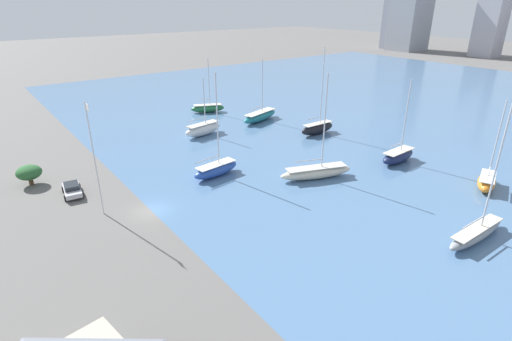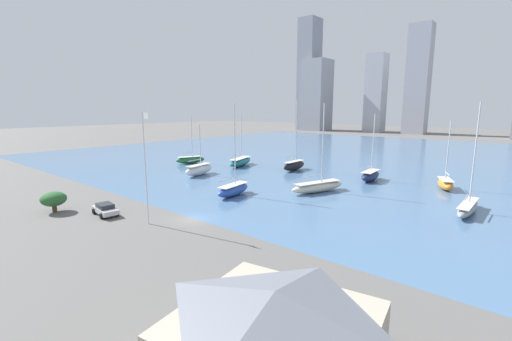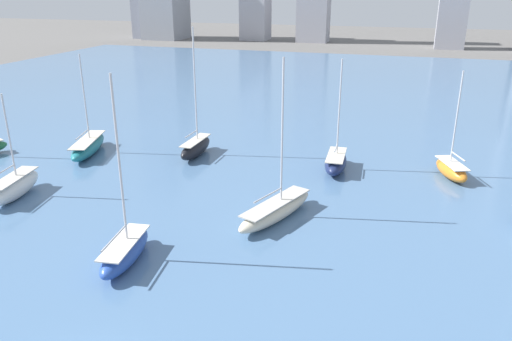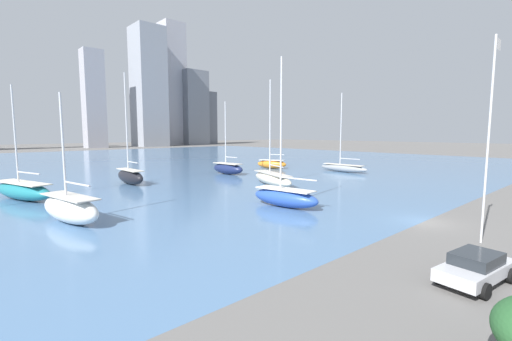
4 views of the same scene
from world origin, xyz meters
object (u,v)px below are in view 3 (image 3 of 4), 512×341
Objects in this scene: sailboat_blue at (125,251)px; sailboat_black at (196,147)px; sailboat_cream at (276,209)px; sailboat_orange at (451,169)px; sailboat_navy at (336,162)px; sailboat_teal at (88,146)px; sailboat_white at (14,187)px.

sailboat_blue is 25.63m from sailboat_black.
sailboat_blue is at bearing -110.19° from sailboat_cream.
sailboat_cream reaches higher than sailboat_orange.
sailboat_cream is at bearing -105.93° from sailboat_navy.
sailboat_black reaches higher than sailboat_cream.
sailboat_blue is 1.14× the size of sailboat_navy.
sailboat_cream is 29.59m from sailboat_teal.
sailboat_orange is (15.79, 15.85, 0.04)m from sailboat_cream.
sailboat_orange is (24.84, 26.65, -0.04)m from sailboat_blue.
sailboat_white is (-26.28, -3.06, 0.22)m from sailboat_cream.
sailboat_black reaches higher than sailboat_teal.
sailboat_cream is 26.45m from sailboat_white.
sailboat_white is at bearing 148.31° from sailboat_blue.
sailboat_orange is at bearing 39.49° from sailboat_blue.
sailboat_white is 0.67× the size of sailboat_black.
sailboat_teal is (-1.20, 14.04, -0.13)m from sailboat_white.
sailboat_black is at bearing -2.62° from sailboat_teal.
sailboat_black is at bearing 44.87° from sailboat_white.
sailboat_black is at bearing 161.29° from sailboat_orange.
sailboat_cream reaches higher than sailboat_teal.
sailboat_cream is 1.00× the size of sailboat_blue.
sailboat_blue is at bearing -154.64° from sailboat_orange.
sailboat_cream is 1.15× the size of sailboat_navy.
sailboat_orange is at bearing 64.91° from sailboat_cream.
sailboat_orange is 30.05m from sailboat_black.
sailboat_white is at bearing -101.87° from sailboat_teal.
sailboat_orange is at bearing -10.32° from sailboat_teal.
sailboat_cream is 22.37m from sailboat_orange.
sailboat_white is 0.83× the size of sailboat_navy.
sailboat_blue reaches higher than sailboat_white.
sailboat_navy reaches higher than sailboat_white.
sailboat_teal reaches higher than sailboat_orange.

